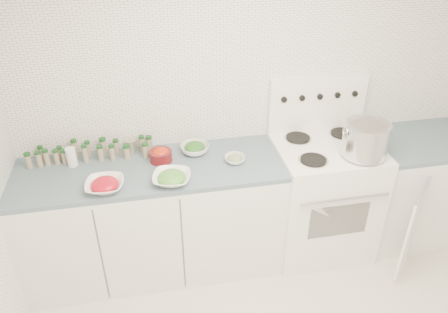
# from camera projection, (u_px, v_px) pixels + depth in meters

# --- Properties ---
(room_walls) EXTENTS (3.54, 3.04, 2.52)m
(room_walls) POSITION_uv_depth(u_px,v_px,m) (350.00, 168.00, 1.80)
(room_walls) COLOR white
(room_walls) RESTS_ON ground
(counter_left) EXTENTS (1.85, 0.62, 0.90)m
(counter_left) POSITION_uv_depth(u_px,v_px,m) (155.00, 219.00, 3.24)
(counter_left) COLOR white
(counter_left) RESTS_ON ground
(stove) EXTENTS (0.76, 0.70, 1.36)m
(stove) POSITION_uv_depth(u_px,v_px,m) (321.00, 194.00, 3.43)
(stove) COLOR white
(stove) RESTS_ON ground
(counter_right) EXTENTS (0.89, 0.91, 0.90)m
(counter_right) POSITION_uv_depth(u_px,v_px,m) (415.00, 187.00, 3.59)
(counter_right) COLOR white
(counter_right) RESTS_ON ground
(stock_pot) EXTENTS (0.34, 0.31, 0.24)m
(stock_pot) POSITION_uv_depth(u_px,v_px,m) (366.00, 138.00, 3.01)
(stock_pot) COLOR silver
(stock_pot) RESTS_ON stove
(bowl_tomato) EXTENTS (0.26, 0.26, 0.08)m
(bowl_tomato) POSITION_uv_depth(u_px,v_px,m) (105.00, 185.00, 2.78)
(bowl_tomato) COLOR white
(bowl_tomato) RESTS_ON counter_left
(bowl_snowpea) EXTENTS (0.29, 0.29, 0.08)m
(bowl_snowpea) POSITION_uv_depth(u_px,v_px,m) (172.00, 178.00, 2.85)
(bowl_snowpea) COLOR white
(bowl_snowpea) RESTS_ON counter_left
(bowl_broccoli) EXTENTS (0.27, 0.27, 0.08)m
(bowl_broccoli) POSITION_uv_depth(u_px,v_px,m) (195.00, 148.00, 3.16)
(bowl_broccoli) COLOR white
(bowl_broccoli) RESTS_ON counter_left
(bowl_zucchini) EXTENTS (0.15, 0.15, 0.06)m
(bowl_zucchini) POSITION_uv_depth(u_px,v_px,m) (235.00, 159.00, 3.06)
(bowl_zucchini) COLOR white
(bowl_zucchini) RESTS_ON counter_left
(bowl_pepper) EXTENTS (0.16, 0.16, 0.10)m
(bowl_pepper) POSITION_uv_depth(u_px,v_px,m) (161.00, 155.00, 3.06)
(bowl_pepper) COLOR #5C0F13
(bowl_pepper) RESTS_ON counter_left
(salt_canister) EXTENTS (0.08, 0.08, 0.14)m
(salt_canister) POSITION_uv_depth(u_px,v_px,m) (71.00, 157.00, 3.00)
(salt_canister) COLOR white
(salt_canister) RESTS_ON counter_left
(tin_can) EXTENTS (0.09, 0.09, 0.10)m
(tin_can) POSITION_uv_depth(u_px,v_px,m) (131.00, 146.00, 3.17)
(tin_can) COLOR #A39F8A
(tin_can) RESTS_ON counter_left
(spice_cluster) EXTENTS (0.87, 0.15, 0.14)m
(spice_cluster) POSITION_uv_depth(u_px,v_px,m) (91.00, 151.00, 3.08)
(spice_cluster) COLOR gray
(spice_cluster) RESTS_ON counter_left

